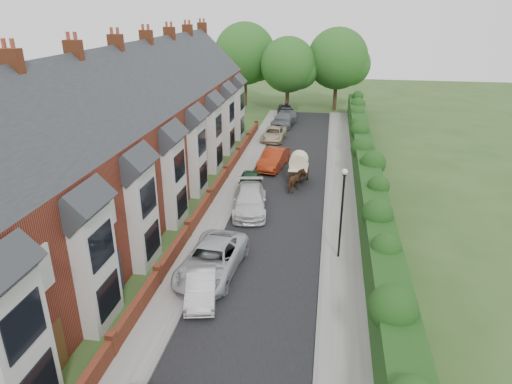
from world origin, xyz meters
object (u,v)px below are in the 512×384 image
Objects in this scene: car_green at (250,183)px; horse at (296,181)px; car_beige at (274,134)px; car_grey at (284,119)px; car_black at (285,110)px; lamppost at (342,203)px; car_white at (250,200)px; car_red at (274,159)px; car_silver_b at (212,260)px; horse_cart at (299,165)px; car_silver_a at (201,285)px.

horse is at bearing 3.00° from car_green.
car_beige is 0.85× the size of car_grey.
car_green is 0.85× the size of car_black.
lamppost is at bearing -71.63° from car_beige.
car_white is 1.09× the size of car_red.
lamppost is 33.77m from car_black.
car_black is at bearing 94.47° from car_silver_b.
car_black reaches higher than car_green.
car_red is 0.89× the size of car_grey.
car_grey is (-0.62, 14.50, -0.01)m from car_red.
car_green is 4.32m from horse_cart.
lamppost is 23.60m from car_beige.
car_beige is (-1.05, 8.36, -0.16)m from car_red.
car_black is at bearing -61.78° from horse.
car_white is (0.55, 9.86, 0.13)m from car_silver_a.
car_green is at bearing 94.61° from car_silver_b.
horse_cart is at bearing -73.22° from car_grey.
car_silver_a is at bearing 96.90° from horse.
car_silver_b is at bearing -157.89° from lamppost.
car_red is at bearing -80.31° from car_beige.
car_black is 1.42× the size of horse_cart.
horse is at bearing 46.02° from car_white.
car_silver_b is 1.05× the size of car_grey.
car_red reaches higher than car_silver_a.
car_grey is (0.41, 33.30, 0.16)m from car_silver_a.
car_beige is at bearing 106.24° from car_red.
car_black reaches higher than car_white.
car_black reaches higher than car_grey.
car_black is (-6.31, 33.08, -2.50)m from lamppost.
lamppost is 11.03m from car_green.
car_silver_b is at bearing -87.47° from car_beige.
car_black is at bearing 101.99° from car_red.
car_green is at bearing 126.66° from lamppost.
car_grey reaches higher than car_white.
car_white is at bearing -97.84° from car_black.
horse is (3.35, -13.36, 0.15)m from car_beige.
car_white is at bearing -85.57° from car_beige.
car_grey is at bearing -94.42° from car_black.
car_beige reaches higher than car_silver_a.
car_grey is (-0.15, 23.44, 0.02)m from car_white.
horse is (2.77, 3.93, 0.03)m from car_white.
car_silver_b is 1.43× the size of car_green.
car_grey is 1.65× the size of horse_cart.
horse reaches higher than car_silver_a.
car_silver_a is at bearing -83.41° from car_grey.
car_white is 27.83m from car_black.
car_silver_b is 16.83m from car_red.
car_green is 0.82× the size of car_red.
car_silver_b is at bearing 78.41° from car_silver_a.
car_black is 2.48× the size of horse.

